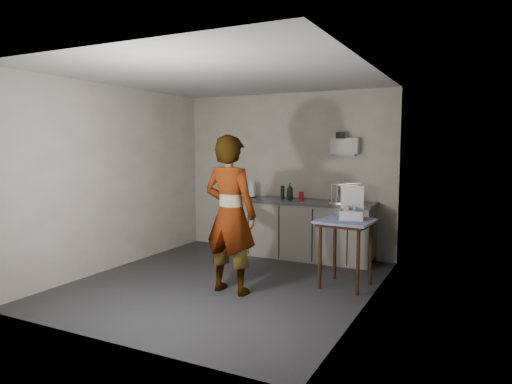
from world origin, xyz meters
The scene contains 15 objects.
ground centered at (0.00, 0.00, 0.00)m, with size 4.00×4.00×0.00m, color #2B2B30.
wall_back centered at (0.00, 1.99, 1.30)m, with size 3.60×0.02×2.60m, color beige.
wall_right centered at (1.79, 0.00, 1.30)m, with size 0.02×4.00×2.60m, color beige.
wall_left centered at (-1.79, 0.00, 1.30)m, with size 0.02×4.00×2.60m, color beige.
ceiling centered at (0.00, 0.00, 2.60)m, with size 3.60×4.00×0.01m, color silver.
kitchen_counter centered at (0.40, 1.70, 0.43)m, with size 2.24×0.62×0.91m.
wall_shelf centered at (1.00, 1.92, 1.75)m, with size 0.42×0.18×0.37m.
side_table centered at (1.42, 0.54, 0.74)m, with size 0.70×0.70×0.84m.
standing_man centered at (0.24, -0.28, 0.94)m, with size 0.69×0.45×1.88m, color #B2A593.
soap_bottle centered at (0.22, 1.61, 1.05)m, with size 0.10×0.11×0.27m, color black.
soda_can centered at (0.40, 1.65, 0.98)m, with size 0.07×0.07×0.13m, color red.
dark_bottle centered at (0.06, 1.70, 1.02)m, with size 0.06×0.06×0.21m, color black.
paper_towel centered at (-0.48, 1.69, 1.04)m, with size 0.15×0.15×0.26m.
dish_rack centered at (1.10, 1.65, 0.98)m, with size 0.41×0.31×0.29m.
bakery_box centered at (1.46, 0.63, 0.93)m, with size 0.35×0.35×0.40m.
Camera 1 is at (2.91, -4.92, 1.75)m, focal length 32.00 mm.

